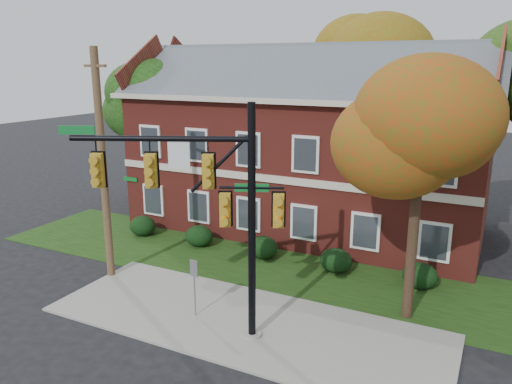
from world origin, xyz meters
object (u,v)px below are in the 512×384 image
at_px(hedge_far_left, 143,226).
at_px(sign_post, 194,279).
at_px(hedge_center, 263,247).
at_px(utility_pole, 103,166).
at_px(tree_near_right, 428,131).
at_px(hedge_left, 199,236).
at_px(hedge_far_right, 420,276).
at_px(traffic_signal, 207,198).
at_px(tree_left_rear, 145,100).
at_px(apartment_building, 306,137).
at_px(hedge_right, 336,260).
at_px(tree_far_rear, 372,62).

xyz_separation_m(hedge_far_left, sign_post, (7.28, -6.07, 0.95)).
distance_m(hedge_center, utility_pole, 8.00).
bearing_deg(tree_near_right, hedge_left, 165.19).
height_order(hedge_far_right, traffic_signal, traffic_signal).
bearing_deg(traffic_signal, sign_post, 118.90).
bearing_deg(tree_left_rear, hedge_far_right, -13.89).
distance_m(hedge_center, sign_post, 6.16).
xyz_separation_m(tree_near_right, traffic_signal, (-5.77, -4.13, -1.90)).
distance_m(hedge_center, tree_near_right, 9.90).
bearing_deg(hedge_far_right, hedge_far_left, 180.00).
relative_size(hedge_far_left, traffic_signal, 0.18).
height_order(hedge_far_right, tree_left_rear, tree_left_rear).
bearing_deg(sign_post, hedge_far_left, 144.17).
relative_size(hedge_far_right, utility_pole, 0.15).
bearing_deg(traffic_signal, tree_left_rear, 111.31).
bearing_deg(apartment_building, sign_post, -88.60).
height_order(hedge_far_right, sign_post, sign_post).
xyz_separation_m(apartment_building, hedge_left, (-3.50, -5.25, -4.46)).
bearing_deg(hedge_far_right, hedge_center, 180.00).
relative_size(hedge_left, tree_near_right, 0.16).
height_order(traffic_signal, utility_pole, utility_pole).
xyz_separation_m(apartment_building, hedge_center, (0.00, -5.25, -4.46)).
distance_m(hedge_right, tree_left_rear, 15.17).
bearing_deg(utility_pole, tree_left_rear, 133.94).
distance_m(hedge_right, hedge_far_right, 3.50).
bearing_deg(hedge_far_left, utility_pole, -65.82).
bearing_deg(hedge_right, tree_far_rear, 99.36).
bearing_deg(tree_far_rear, utility_pole, -109.30).
relative_size(hedge_right, tree_far_rear, 0.12).
distance_m(apartment_building, hedge_left, 7.73).
distance_m(apartment_building, tree_near_right, 10.97).
bearing_deg(tree_far_rear, hedge_right, -80.64).
xyz_separation_m(apartment_building, tree_far_rear, (1.34, 7.84, 3.86)).
height_order(hedge_right, tree_left_rear, tree_left_rear).
height_order(tree_far_rear, utility_pole, tree_far_rear).
bearing_deg(apartment_building, hedge_right, -56.33).
xyz_separation_m(hedge_far_left, hedge_center, (7.00, 0.00, 0.00)).
relative_size(tree_left_rear, traffic_signal, 1.16).
xyz_separation_m(hedge_right, tree_near_right, (3.72, -2.83, 6.14)).
xyz_separation_m(hedge_right, sign_post, (-3.22, -6.07, 0.95)).
height_order(hedge_center, traffic_signal, traffic_signal).
bearing_deg(tree_near_right, hedge_right, 142.72).
xyz_separation_m(hedge_left, tree_far_rear, (4.84, 13.09, 8.32)).
bearing_deg(hedge_far_left, tree_far_rear, 57.50).
distance_m(tree_near_right, tree_far_rear, 17.12).
xyz_separation_m(hedge_far_left, hedge_right, (10.50, 0.00, 0.00)).
relative_size(tree_near_right, tree_far_rear, 0.74).
bearing_deg(hedge_far_right, tree_near_right, -85.48).
bearing_deg(tree_near_right, tree_left_rear, 157.64).
relative_size(hedge_center, tree_left_rear, 0.16).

